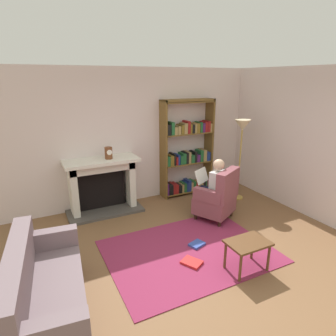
{
  "coord_description": "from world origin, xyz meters",
  "views": [
    {
      "loc": [
        -1.97,
        -2.93,
        2.49
      ],
      "look_at": [
        0.1,
        1.2,
        1.05
      ],
      "focal_mm": 30.96,
      "sensor_mm": 36.0,
      "label": 1
    }
  ],
  "objects_px": {
    "fireplace": "(102,183)",
    "sofa_floral": "(44,293)",
    "floor_lamp": "(242,132)",
    "mantel_clock": "(109,153)",
    "seated_reader": "(213,186)",
    "side_table": "(248,246)",
    "armchair_reading": "(218,197)",
    "bookshelf": "(187,151)"
  },
  "relations": [
    {
      "from": "armchair_reading",
      "to": "seated_reader",
      "type": "bearing_deg",
      "value": -90.0
    },
    {
      "from": "fireplace",
      "to": "side_table",
      "type": "bearing_deg",
      "value": -65.44
    },
    {
      "from": "bookshelf",
      "to": "side_table",
      "type": "height_order",
      "value": "bookshelf"
    },
    {
      "from": "fireplace",
      "to": "side_table",
      "type": "relative_size",
      "value": 2.51
    },
    {
      "from": "fireplace",
      "to": "floor_lamp",
      "type": "bearing_deg",
      "value": -14.54
    },
    {
      "from": "side_table",
      "to": "floor_lamp",
      "type": "xyz_separation_m",
      "value": [
        1.5,
        2.0,
        1.07
      ]
    },
    {
      "from": "fireplace",
      "to": "mantel_clock",
      "type": "relative_size",
      "value": 6.4
    },
    {
      "from": "sofa_floral",
      "to": "floor_lamp",
      "type": "bearing_deg",
      "value": -60.94
    },
    {
      "from": "armchair_reading",
      "to": "side_table",
      "type": "distance_m",
      "value": 1.5
    },
    {
      "from": "armchair_reading",
      "to": "sofa_floral",
      "type": "bearing_deg",
      "value": -8.43
    },
    {
      "from": "fireplace",
      "to": "sofa_floral",
      "type": "relative_size",
      "value": 0.79
    },
    {
      "from": "armchair_reading",
      "to": "side_table",
      "type": "bearing_deg",
      "value": 41.02
    },
    {
      "from": "fireplace",
      "to": "bookshelf",
      "type": "distance_m",
      "value": 1.94
    },
    {
      "from": "mantel_clock",
      "to": "armchair_reading",
      "type": "distance_m",
      "value": 2.16
    },
    {
      "from": "bookshelf",
      "to": "seated_reader",
      "type": "distance_m",
      "value": 1.3
    },
    {
      "from": "mantel_clock",
      "to": "armchair_reading",
      "type": "relative_size",
      "value": 0.23
    },
    {
      "from": "fireplace",
      "to": "sofa_floral",
      "type": "distance_m",
      "value": 2.71
    },
    {
      "from": "armchair_reading",
      "to": "side_table",
      "type": "relative_size",
      "value": 1.73
    },
    {
      "from": "seated_reader",
      "to": "sofa_floral",
      "type": "xyz_separation_m",
      "value": [
        -2.96,
        -1.19,
        -0.3
      ]
    },
    {
      "from": "floor_lamp",
      "to": "mantel_clock",
      "type": "bearing_deg",
      "value": 166.8
    },
    {
      "from": "side_table",
      "to": "seated_reader",
      "type": "bearing_deg",
      "value": 72.37
    },
    {
      "from": "bookshelf",
      "to": "floor_lamp",
      "type": "xyz_separation_m",
      "value": [
        0.84,
        -0.75,
        0.45
      ]
    },
    {
      "from": "fireplace",
      "to": "floor_lamp",
      "type": "xyz_separation_m",
      "value": [
        2.74,
        -0.71,
        0.87
      ]
    },
    {
      "from": "fireplace",
      "to": "seated_reader",
      "type": "relative_size",
      "value": 1.23
    },
    {
      "from": "bookshelf",
      "to": "seated_reader",
      "type": "xyz_separation_m",
      "value": [
        -0.18,
        -1.24,
        -0.36
      ]
    },
    {
      "from": "side_table",
      "to": "fireplace",
      "type": "bearing_deg",
      "value": 114.56
    },
    {
      "from": "side_table",
      "to": "floor_lamp",
      "type": "height_order",
      "value": "floor_lamp"
    },
    {
      "from": "mantel_clock",
      "to": "floor_lamp",
      "type": "relative_size",
      "value": 0.13
    },
    {
      "from": "seated_reader",
      "to": "side_table",
      "type": "bearing_deg",
      "value": 44.23
    },
    {
      "from": "fireplace",
      "to": "floor_lamp",
      "type": "distance_m",
      "value": 2.96
    },
    {
      "from": "armchair_reading",
      "to": "bookshelf",
      "type": "bearing_deg",
      "value": -123.36
    },
    {
      "from": "bookshelf",
      "to": "mantel_clock",
      "type": "bearing_deg",
      "value": -175.6
    },
    {
      "from": "sofa_floral",
      "to": "floor_lamp",
      "type": "relative_size",
      "value": 1.04
    },
    {
      "from": "bookshelf",
      "to": "sofa_floral",
      "type": "height_order",
      "value": "bookshelf"
    },
    {
      "from": "fireplace",
      "to": "floor_lamp",
      "type": "height_order",
      "value": "floor_lamp"
    },
    {
      "from": "mantel_clock",
      "to": "seated_reader",
      "type": "height_order",
      "value": "mantel_clock"
    },
    {
      "from": "armchair_reading",
      "to": "floor_lamp",
      "type": "relative_size",
      "value": 0.57
    },
    {
      "from": "seated_reader",
      "to": "fireplace",
      "type": "bearing_deg",
      "value": -63.18
    },
    {
      "from": "fireplace",
      "to": "sofa_floral",
      "type": "bearing_deg",
      "value": -117.49
    },
    {
      "from": "mantel_clock",
      "to": "bookshelf",
      "type": "relative_size",
      "value": 0.11
    },
    {
      "from": "fireplace",
      "to": "armchair_reading",
      "type": "xyz_separation_m",
      "value": [
        1.78,
        -1.31,
        -0.14
      ]
    },
    {
      "from": "mantel_clock",
      "to": "side_table",
      "type": "height_order",
      "value": "mantel_clock"
    }
  ]
}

